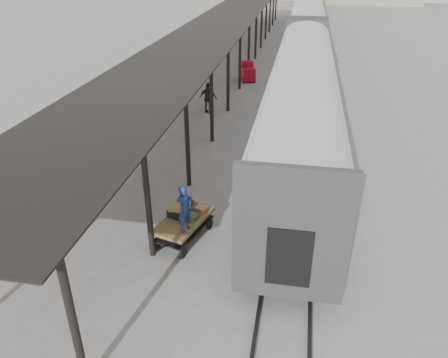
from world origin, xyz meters
The scene contains 9 objects.
ground centered at (0.00, 0.00, 0.00)m, with size 160.00×160.00×0.00m, color slate.
train centered at (3.19, 33.79, 2.69)m, with size 3.45×76.01×4.01m.
canopy centered at (-3.40, 24.00, 4.00)m, with size 4.90×64.30×4.15m.
rails centered at (3.20, 34.00, 0.06)m, with size 1.54×150.00×0.12m.
baggage_cart centered at (-0.51, -0.93, 0.65)m, with size 1.85×2.65×0.86m.
suitcase_stack centered at (-0.55, -0.58, 1.05)m, with size 1.35×1.15×0.58m.
luggage_tug centered at (-1.06, 20.33, 0.65)m, with size 1.41×1.81×1.41m.
porter centered at (-0.26, -1.58, 1.69)m, with size 0.60×0.40×1.66m, color navy.
pedestrian centered at (-2.49, 12.42, 0.95)m, with size 1.12×0.47×1.91m, color black.
Camera 1 is at (3.15, -13.26, 9.23)m, focal length 35.00 mm.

